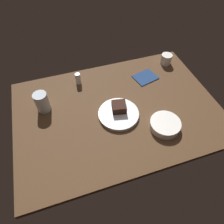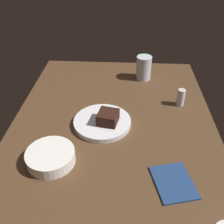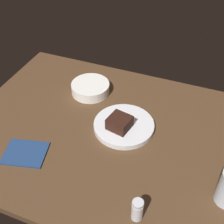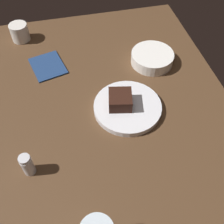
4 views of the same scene
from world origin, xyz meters
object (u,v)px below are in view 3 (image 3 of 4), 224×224
Objects in this scene: dessert_plate at (124,126)px; folded_napkin at (25,153)px; salt_shaker at (137,210)px; side_bowl at (91,88)px; chocolate_cake_slice at (120,123)px.

folded_napkin is at bearing 41.90° from dessert_plate.
salt_shaker is 0.47× the size of side_bowl.
salt_shaker reaches higher than dessert_plate.
salt_shaker is 62.38cm from side_bowl.
salt_shaker is (-16.25, 33.93, 2.82)cm from dessert_plate.
dessert_plate is at bearing -138.10° from folded_napkin.
side_bowl is at bearing -52.90° from salt_shaker.
side_bowl is at bearing -41.62° from chocolate_cake_slice.
chocolate_cake_slice is 0.54× the size of folded_napkin.
salt_shaker is at bearing 115.59° from dessert_plate.
chocolate_cake_slice is (0.81, 2.45, 3.40)cm from dessert_plate.
chocolate_cake_slice reaches higher than folded_napkin.
chocolate_cake_slice is 35.81cm from salt_shaker.
side_bowl is 41.67cm from folded_napkin.
dessert_plate is at bearing 143.50° from side_bowl.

